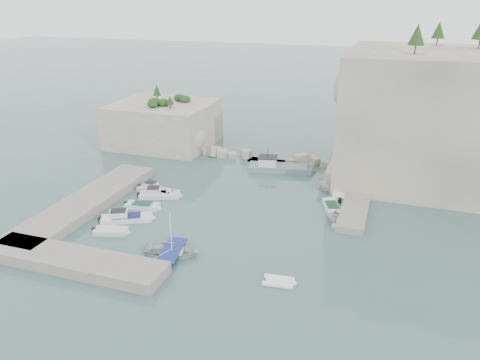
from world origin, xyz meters
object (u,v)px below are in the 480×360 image
(motorboat_c, at_px, (143,208))
(rowboat, at_px, (172,255))
(tender_east_b, at_px, (332,209))
(motorboat_d, at_px, (127,221))
(motorboat_e, at_px, (111,233))
(tender_east_d, at_px, (336,192))
(motorboat_a, at_px, (156,192))
(motorboat_b, at_px, (160,197))
(inflatable_dinghy, at_px, (278,283))
(tender_east_c, at_px, (338,195))
(tender_east_a, at_px, (337,223))
(work_boat, at_px, (280,171))

(motorboat_c, bearing_deg, rowboat, -53.80)
(tender_east_b, bearing_deg, motorboat_d, 96.17)
(motorboat_e, distance_m, tender_east_d, 28.40)
(motorboat_a, bearing_deg, rowboat, -49.45)
(motorboat_e, bearing_deg, motorboat_c, 75.18)
(motorboat_b, xyz_separation_m, inflatable_dinghy, (18.80, -13.54, 0.00))
(motorboat_c, relative_size, inflatable_dinghy, 1.51)
(tender_east_c, bearing_deg, tender_east_a, 174.81)
(motorboat_b, relative_size, motorboat_c, 1.25)
(inflatable_dinghy, bearing_deg, motorboat_c, 147.18)
(motorboat_a, distance_m, motorboat_b, 1.64)
(motorboat_d, xyz_separation_m, motorboat_e, (0.04, -3.20, 0.00))
(work_boat, bearing_deg, motorboat_b, -141.63)
(tender_east_b, xyz_separation_m, tender_east_d, (-0.24, 5.37, 0.00))
(motorboat_d, height_order, tender_east_a, tender_east_a)
(rowboat, relative_size, work_boat, 0.56)
(tender_east_a, bearing_deg, tender_east_d, 26.40)
(motorboat_d, relative_size, tender_east_a, 1.88)
(motorboat_d, xyz_separation_m, tender_east_c, (21.53, 14.87, 0.00))
(tender_east_d, bearing_deg, motorboat_c, 119.58)
(motorboat_d, distance_m, inflatable_dinghy, 20.25)
(motorboat_a, distance_m, rowboat, 16.02)
(tender_east_a, relative_size, tender_east_c, 0.68)
(motorboat_b, height_order, tender_east_b, motorboat_b)
(inflatable_dinghy, distance_m, tender_east_a, 13.86)
(motorboat_d, distance_m, work_boat, 24.42)
(motorboat_b, relative_size, motorboat_e, 1.43)
(motorboat_c, xyz_separation_m, motorboat_e, (0.07, -6.74, 0.00))
(tender_east_a, xyz_separation_m, tender_east_d, (-1.32, 8.80, 0.00))
(motorboat_b, bearing_deg, tender_east_d, 1.90)
(motorboat_b, height_order, motorboat_d, same)
(motorboat_a, distance_m, motorboat_d, 8.27)
(rowboat, distance_m, inflatable_dinghy, 11.13)
(tender_east_a, xyz_separation_m, work_boat, (-10.07, 14.02, 0.00))
(motorboat_a, relative_size, tender_east_d, 1.05)
(motorboat_b, bearing_deg, work_boat, 28.40)
(motorboat_e, relative_size, rowboat, 0.70)
(tender_east_a, distance_m, work_boat, 17.26)
(tender_east_d, bearing_deg, tender_east_c, -157.15)
(work_boat, bearing_deg, tender_east_b, -60.68)
(motorboat_c, xyz_separation_m, tender_east_c, (21.56, 11.33, 0.00))
(motorboat_a, distance_m, tender_east_a, 23.26)
(motorboat_b, height_order, tender_east_c, motorboat_b)
(motorboat_e, relative_size, tender_east_d, 0.76)
(motorboat_d, bearing_deg, rowboat, -58.95)
(motorboat_d, xyz_separation_m, inflatable_dinghy, (19.19, -6.44, 0.00))
(motorboat_a, relative_size, tender_east_c, 1.11)
(motorboat_a, height_order, tender_east_d, tender_east_d)
(motorboat_a, bearing_deg, inflatable_dinghy, -29.67)
(motorboat_e, height_order, tender_east_a, tender_east_a)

